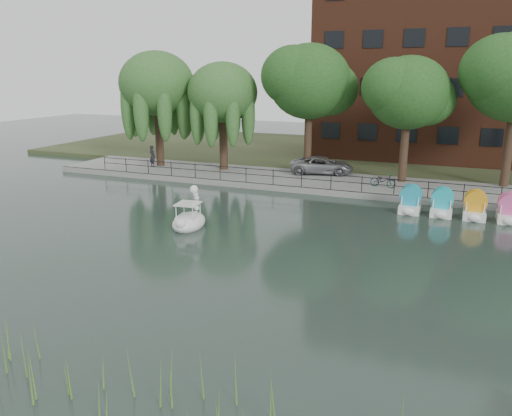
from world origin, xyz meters
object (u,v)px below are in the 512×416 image
Objects in this scene: swan_boat at (189,219)px; minivan at (322,164)px; bicycle at (383,180)px; pedestrian at (152,155)px.

minivan is at bearing 71.01° from swan_boat.
swan_boat is at bearing 153.75° from minivan.
pedestrian is (-18.22, 0.52, 0.49)m from bicycle.
minivan is 5.72m from bicycle.
swan_boat is at bearing 153.61° from pedestrian.
swan_boat is at bearing 157.79° from bicycle.
bicycle is at bearing -134.18° from minivan.
bicycle is at bearing 48.26° from swan_boat.
pedestrian is 15.73m from swan_boat.
minivan is at bearing -146.35° from pedestrian.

